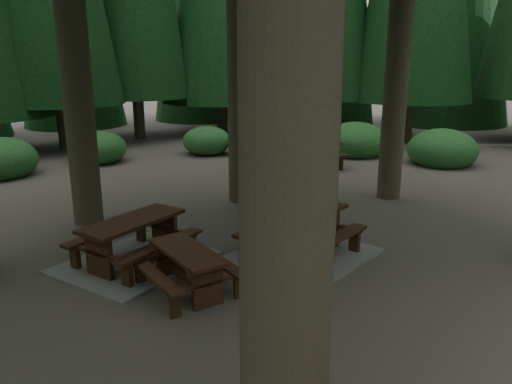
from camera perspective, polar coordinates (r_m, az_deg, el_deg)
ground at (r=8.63m, az=3.54°, el=-9.69°), size 80.00×80.00×0.00m
picnic_table_a at (r=9.34m, az=5.14°, el=-5.63°), size 2.94×2.58×0.88m
picnic_table_b at (r=8.03m, az=-7.82°, el=-8.12°), size 1.43×1.72×0.70m
picnic_table_c at (r=9.30m, az=-13.71°, el=-6.25°), size 3.00×2.72×0.85m
picnic_table_d at (r=16.87m, az=6.30°, el=4.68°), size 2.41×2.19×0.85m
shrub_ring at (r=9.43m, az=3.66°, el=-4.85°), size 23.86×24.64×1.49m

